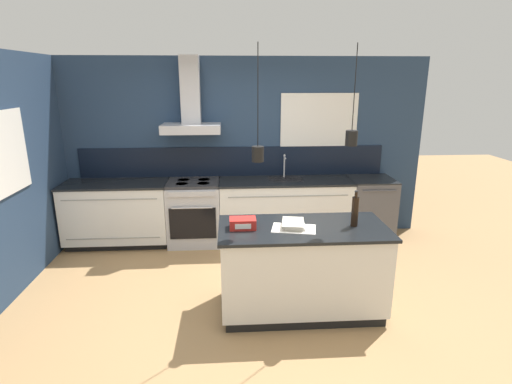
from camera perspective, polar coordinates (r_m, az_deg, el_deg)
The scene contains 12 objects.
ground_plane at distance 4.42m, azimuth -2.71°, elevation -15.51°, with size 16.00×16.00×0.00m, color #A87F51.
wall_back at distance 5.84m, azimuth -3.52°, elevation 6.59°, with size 5.60×2.33×2.60m.
wall_left at distance 5.16m, azimuth -31.21°, elevation 2.45°, with size 0.08×3.80×2.60m.
counter_run_left at distance 5.98m, azimuth -19.14°, elevation -2.89°, with size 1.44×0.64×0.91m.
counter_run_sink at distance 5.82m, azimuth 4.17°, elevation -2.55°, with size 1.89×0.64×1.25m.
oven_range at distance 5.78m, azimuth -8.77°, elevation -2.87°, with size 0.73×0.66×0.91m.
dishwasher at distance 6.11m, azimuth 15.89°, elevation -2.28°, with size 0.62×0.65×0.91m.
kitchen_island at distance 4.11m, azimuth 6.56°, elevation -10.82°, with size 1.65×0.80×0.91m.
bottle_on_island at distance 3.99m, azimuth 13.96°, elevation -2.64°, with size 0.07×0.07×0.36m.
book_stack at distance 3.90m, azimuth 5.40°, elevation -4.59°, with size 0.26×0.33×0.06m.
red_supply_box at distance 3.85m, azimuth -1.91°, elevation -4.49°, with size 0.25×0.17×0.10m.
paper_pile at distance 3.87m, azimuth 5.42°, elevation -5.21°, with size 0.46×0.34×0.01m.
Camera 1 is at (-0.04, -3.77, 2.31)m, focal length 28.00 mm.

